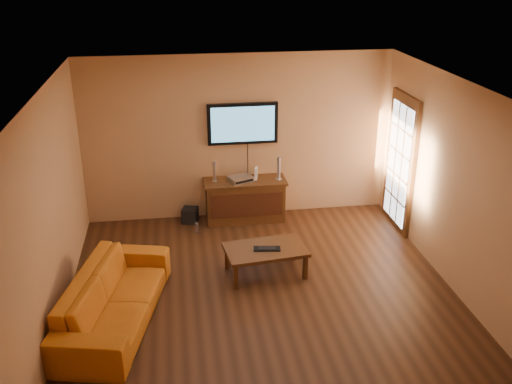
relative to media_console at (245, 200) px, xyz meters
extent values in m
plane|color=#331B0E|center=(-0.06, -2.24, -0.35)|extent=(5.00, 5.00, 0.00)
plane|color=tan|center=(-0.06, 0.26, 1.00)|extent=(5.00, 0.00, 5.00)
plane|color=tan|center=(-2.56, -2.24, 1.00)|extent=(0.00, 5.00, 5.00)
plane|color=tan|center=(2.44, -2.24, 1.00)|extent=(0.00, 5.00, 5.00)
plane|color=white|center=(-0.06, -2.24, 2.35)|extent=(5.00, 5.00, 0.00)
cube|color=#43230F|center=(2.40, -0.54, 0.70)|extent=(0.06, 1.02, 2.22)
cube|color=white|center=(2.36, -0.54, 0.70)|extent=(0.01, 0.79, 1.89)
cube|color=#43230F|center=(0.00, 0.01, -0.02)|extent=(1.27, 0.48, 0.66)
cube|color=black|center=(0.00, -0.24, 0.01)|extent=(1.17, 0.02, 0.40)
cube|color=#43230F|center=(0.00, 0.01, 0.33)|extent=(1.34, 0.51, 0.04)
cube|color=black|center=(0.00, 0.22, 1.24)|extent=(1.13, 0.07, 0.67)
cube|color=#4995BE|center=(0.00, 0.18, 1.24)|extent=(1.02, 0.01, 0.57)
cube|color=#43230F|center=(0.05, -1.76, 0.02)|extent=(1.16, 0.78, 0.05)
cube|color=#43230F|center=(-0.40, -2.08, -0.18)|extent=(0.06, 0.06, 0.35)
cube|color=#43230F|center=(0.57, -1.97, -0.18)|extent=(0.06, 0.06, 0.35)
cube|color=#43230F|center=(-0.46, -1.55, -0.18)|extent=(0.06, 0.06, 0.35)
cube|color=#43230F|center=(0.50, -1.44, -0.18)|extent=(0.06, 0.06, 0.35)
imported|color=#C76716|center=(-1.91, -2.57, 0.08)|extent=(1.12, 2.29, 0.86)
cylinder|color=silver|center=(-0.49, 0.03, 0.35)|extent=(0.09, 0.09, 0.01)
cylinder|color=silver|center=(-0.49, 0.03, 0.53)|extent=(0.05, 0.05, 0.33)
cylinder|color=silver|center=(0.55, -0.03, 0.35)|extent=(0.10, 0.10, 0.02)
cylinder|color=silver|center=(0.55, -0.03, 0.54)|extent=(0.06, 0.06, 0.36)
cube|color=silver|center=(-0.08, -0.02, 0.39)|extent=(0.44, 0.38, 0.08)
cube|color=white|center=(0.19, 0.04, 0.44)|extent=(0.08, 0.15, 0.19)
cube|color=black|center=(-0.91, 0.04, -0.23)|extent=(0.30, 0.30, 0.24)
cylinder|color=white|center=(-0.83, -0.38, -0.27)|extent=(0.07, 0.07, 0.17)
sphere|color=white|center=(-0.83, -0.38, -0.18)|extent=(0.03, 0.03, 0.03)
cube|color=black|center=(0.07, -1.80, 0.06)|extent=(0.38, 0.19, 0.02)
cube|color=black|center=(0.07, -1.80, 0.07)|extent=(0.25, 0.13, 0.01)
camera|label=1|loc=(-1.09, -8.52, 3.78)|focal=40.00mm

